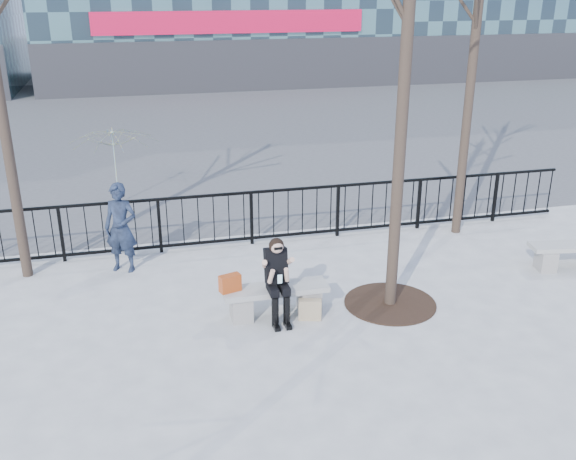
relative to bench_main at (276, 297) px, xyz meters
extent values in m
plane|color=gray|center=(0.00, 0.00, -0.30)|extent=(120.00, 120.00, 0.00)
cube|color=#474747|center=(0.00, 15.00, -0.30)|extent=(60.00, 23.00, 0.01)
cube|color=black|center=(0.00, 3.00, 0.78)|extent=(14.00, 0.05, 0.05)
cube|color=black|center=(0.00, 3.00, -0.18)|extent=(14.00, 0.05, 0.05)
cube|color=#2D2D30|center=(3.00, 21.96, 0.90)|extent=(18.00, 0.08, 2.40)
cube|color=#C00C34|center=(3.00, 21.90, 2.90)|extent=(12.60, 0.12, 1.00)
cube|color=#2D2D30|center=(20.00, 21.96, 0.90)|extent=(16.00, 0.08, 2.40)
cylinder|color=black|center=(1.90, -0.10, 3.45)|extent=(0.18, 0.18, 7.50)
cylinder|color=black|center=(4.50, 2.60, 3.20)|extent=(0.18, 0.18, 7.00)
cylinder|color=black|center=(1.90, -0.10, -0.29)|extent=(1.50, 1.50, 0.02)
cube|color=gray|center=(-0.55, 0.00, -0.10)|extent=(0.32, 0.38, 0.40)
cube|color=gray|center=(0.55, 0.00, -0.10)|extent=(0.32, 0.38, 0.40)
cube|color=gray|center=(0.00, 0.00, 0.14)|extent=(1.65, 0.46, 0.09)
cube|color=gray|center=(5.17, 0.46, -0.12)|extent=(0.30, 0.35, 0.37)
cube|color=gray|center=(5.68, 0.46, 0.11)|extent=(1.54, 0.43, 0.08)
cube|color=#AD4015|center=(-0.71, 0.02, 0.32)|extent=(0.36, 0.24, 0.27)
cube|color=#C6BD8C|center=(0.48, -0.28, -0.13)|extent=(0.38, 0.22, 0.34)
imported|color=black|center=(-2.30, 2.32, 0.52)|extent=(0.71, 0.60, 1.65)
imported|color=yellow|center=(-2.38, 6.19, 0.62)|extent=(2.52, 2.55, 1.83)
camera|label=1|loc=(-1.99, -8.78, 4.63)|focal=40.00mm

